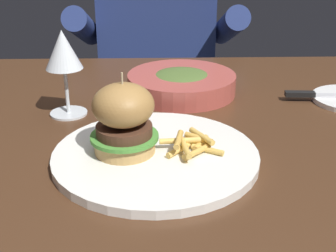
{
  "coord_description": "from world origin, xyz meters",
  "views": [
    {
      "loc": [
        -0.08,
        -0.79,
        1.08
      ],
      "look_at": [
        -0.06,
        -0.12,
        0.78
      ],
      "focal_mm": 50.0,
      "sensor_mm": 36.0,
      "label": 1
    }
  ],
  "objects_px": {
    "diner_person": "(157,86)",
    "burger_sandwich": "(124,119)",
    "wine_glass": "(63,54)",
    "soup_bowl": "(182,83)",
    "table_knife": "(327,95)",
    "main_plate": "(156,156)"
  },
  "relations": [
    {
      "from": "burger_sandwich",
      "to": "table_knife",
      "type": "height_order",
      "value": "burger_sandwich"
    },
    {
      "from": "burger_sandwich",
      "to": "main_plate",
      "type": "bearing_deg",
      "value": -4.33
    },
    {
      "from": "main_plate",
      "to": "soup_bowl",
      "type": "relative_size",
      "value": 1.39
    },
    {
      "from": "burger_sandwich",
      "to": "wine_glass",
      "type": "height_order",
      "value": "wine_glass"
    },
    {
      "from": "main_plate",
      "to": "table_knife",
      "type": "bearing_deg",
      "value": 34.84
    },
    {
      "from": "table_knife",
      "to": "soup_bowl",
      "type": "distance_m",
      "value": 0.3
    },
    {
      "from": "table_knife",
      "to": "diner_person",
      "type": "bearing_deg",
      "value": 119.54
    },
    {
      "from": "burger_sandwich",
      "to": "wine_glass",
      "type": "bearing_deg",
      "value": 122.44
    },
    {
      "from": "wine_glass",
      "to": "diner_person",
      "type": "distance_m",
      "value": 0.75
    },
    {
      "from": "table_knife",
      "to": "main_plate",
      "type": "bearing_deg",
      "value": -145.16
    },
    {
      "from": "burger_sandwich",
      "to": "wine_glass",
      "type": "distance_m",
      "value": 0.23
    },
    {
      "from": "main_plate",
      "to": "burger_sandwich",
      "type": "relative_size",
      "value": 2.52
    },
    {
      "from": "burger_sandwich",
      "to": "soup_bowl",
      "type": "bearing_deg",
      "value": 70.8
    },
    {
      "from": "wine_glass",
      "to": "table_knife",
      "type": "xyz_separation_m",
      "value": [
        0.52,
        0.05,
        -0.1
      ]
    },
    {
      "from": "soup_bowl",
      "to": "main_plate",
      "type": "bearing_deg",
      "value": -100.6
    },
    {
      "from": "diner_person",
      "to": "burger_sandwich",
      "type": "bearing_deg",
      "value": -93.53
    },
    {
      "from": "wine_glass",
      "to": "soup_bowl",
      "type": "relative_size",
      "value": 0.71
    },
    {
      "from": "soup_bowl",
      "to": "diner_person",
      "type": "bearing_deg",
      "value": 95.26
    },
    {
      "from": "main_plate",
      "to": "diner_person",
      "type": "bearing_deg",
      "value": 89.64
    },
    {
      "from": "wine_glass",
      "to": "table_knife",
      "type": "bearing_deg",
      "value": 5.99
    },
    {
      "from": "main_plate",
      "to": "burger_sandwich",
      "type": "distance_m",
      "value": 0.08
    },
    {
      "from": "main_plate",
      "to": "soup_bowl",
      "type": "bearing_deg",
      "value": 79.4
    }
  ]
}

